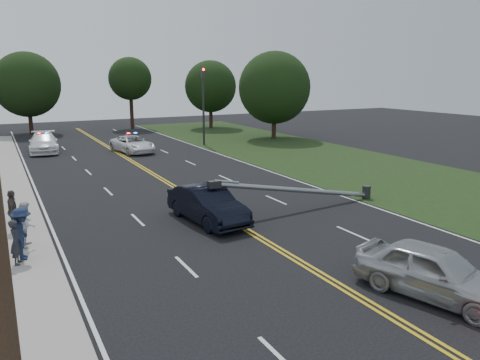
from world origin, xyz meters
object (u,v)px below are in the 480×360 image
bystander_b (26,224)px  bystander_d (13,211)px  fallen_streetlight (306,190)px  waiting_sedan (434,272)px  emergency_b (44,143)px  bystander_c (22,234)px  bystander_a (16,242)px  emergency_a (133,144)px  traffic_signal (203,100)px  crashed_sedan (207,205)px

bystander_b → bystander_d: bearing=30.2°
fallen_streetlight → bystander_b: (-12.53, 0.43, 0.06)m
fallen_streetlight → bystander_d: fallen_streetlight is taller
waiting_sedan → emergency_b: 34.71m
waiting_sedan → bystander_c: bearing=124.4°
emergency_b → bystander_a: bearing=-92.1°
emergency_a → bystander_a: 24.34m
waiting_sedan → emergency_b: (-7.39, 33.92, 0.01)m
fallen_streetlight → bystander_c: size_ratio=5.04×
traffic_signal → bystander_c: traffic_signal is taller
waiting_sedan → bystander_c: (-10.53, 8.55, 0.25)m
crashed_sedan → emergency_a: (2.20, 20.58, -0.11)m
bystander_b → emergency_a: bearing=-5.4°
emergency_a → bystander_d: (-9.94, -18.38, 0.30)m
emergency_b → bystander_b: 24.19m
fallen_streetlight → bystander_b: 12.54m
emergency_b → bystander_b: (-2.91, -24.01, 0.17)m
crashed_sedan → bystander_a: size_ratio=3.09×
traffic_signal → emergency_a: size_ratio=1.42×
traffic_signal → fallen_streetlight: 22.62m
traffic_signal → crashed_sedan: 23.86m
traffic_signal → bystander_a: 29.10m
waiting_sedan → bystander_a: bearing=126.3°
waiting_sedan → bystander_a: (-10.75, 8.15, 0.11)m
bystander_a → bystander_c: bearing=-14.2°
traffic_signal → bystander_c: (-16.86, -22.92, -3.16)m
emergency_b → bystander_a: bystander_a is taller
bystander_a → fallen_streetlight: bearing=-69.6°
crashed_sedan → bystander_c: (-7.58, -1.20, 0.25)m
bystander_c → bystander_d: bystander_c is taller
waiting_sedan → bystander_d: bystander_d is taller
fallen_streetlight → bystander_b: bearing=178.0°
bystander_b → bystander_c: bearing=-169.7°
traffic_signal → bystander_d: size_ratio=4.05×
fallen_streetlight → bystander_c: (-12.75, -0.92, 0.13)m
emergency_b → bystander_c: 25.56m
waiting_sedan → bystander_a: 13.49m
emergency_a → bystander_a: (-10.00, -22.19, 0.21)m
crashed_sedan → emergency_a: bearing=77.9°
fallen_streetlight → crashed_sedan: 5.18m
bystander_a → bystander_b: size_ratio=0.92×
bystander_a → traffic_signal: bearing=-21.7°
bystander_c → traffic_signal: bearing=-28.7°
bystander_d → emergency_a: bearing=-22.3°
emergency_a → emergency_b: 7.55m
bystander_d → emergency_b: bearing=-2.4°
emergency_a → bystander_b: bystander_b is taller
traffic_signal → bystander_b: 27.43m
crashed_sedan → bystander_a: bearing=-174.4°
traffic_signal → emergency_b: bearing=169.9°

